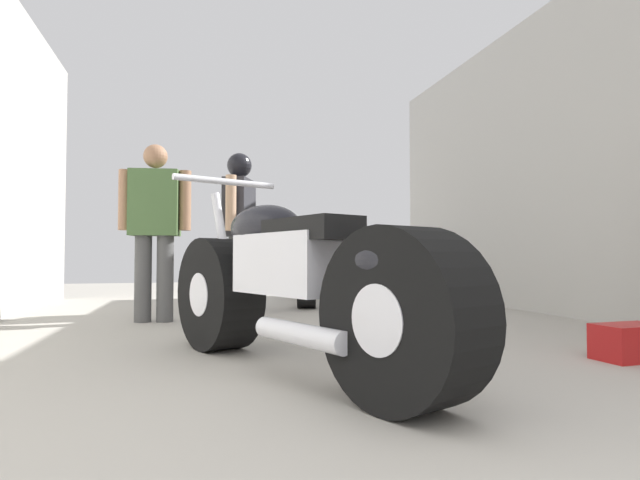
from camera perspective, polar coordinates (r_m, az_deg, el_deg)
ground_plane at (r=3.98m, az=-1.37°, el=-10.25°), size 16.32×16.32×0.00m
garage_partition_right at (r=5.29m, az=27.89°, el=9.13°), size 0.08×7.48×3.14m
motorcycle_maroon_cruiser at (r=2.49m, az=-3.14°, el=-5.22°), size 1.14×2.19×1.06m
motorcycle_black_naked at (r=6.32m, az=-1.50°, el=-3.87°), size 0.73×1.88×0.88m
mechanic_in_blue at (r=4.72m, az=-18.23°, el=2.05°), size 0.64×0.29×1.58m
mechanic_with_helmet at (r=5.32m, az=-9.15°, el=2.63°), size 0.39×0.64×1.67m
red_toolbox at (r=3.34m, az=31.75°, el=-9.82°), size 0.40×0.25×0.20m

